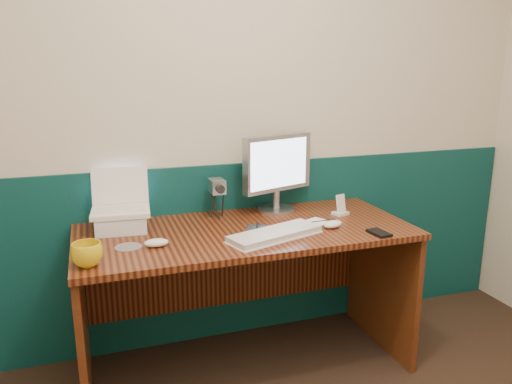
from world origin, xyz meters
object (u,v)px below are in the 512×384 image
object	(u,v)px
monitor	(277,173)
mug	(87,255)
desk	(246,300)
camcorder	(217,200)
laptop	(119,191)
keyboard	(275,235)

from	to	relation	value
monitor	mug	world-z (taller)	monitor
desk	monitor	bearing A→B (deg)	44.10
monitor	camcorder	distance (m)	0.35
desk	camcorder	world-z (taller)	camcorder
camcorder	laptop	bearing A→B (deg)	-174.08
desk	keyboard	bearing A→B (deg)	-61.46
desk	keyboard	distance (m)	0.43
laptop	camcorder	distance (m)	0.50
monitor	keyboard	world-z (taller)	monitor
keyboard	monitor	bearing A→B (deg)	50.06
monitor	camcorder	xyz separation A→B (m)	(-0.33, -0.01, -0.12)
laptop	monitor	distance (m)	0.82
keyboard	mug	world-z (taller)	mug
keyboard	camcorder	distance (m)	0.43
desk	camcorder	distance (m)	0.53
mug	laptop	bearing A→B (deg)	68.89
desk	monitor	world-z (taller)	monitor
monitor	keyboard	distance (m)	0.47
laptop	camcorder	size ratio (longest dim) A/B	1.46
laptop	camcorder	bearing A→B (deg)	11.40
laptop	mug	bearing A→B (deg)	-105.90
mug	camcorder	distance (m)	0.80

